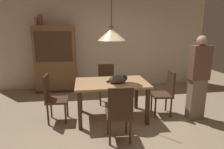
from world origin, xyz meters
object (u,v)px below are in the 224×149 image
Objects in this scene: chair_left_side at (53,96)px; book_red_tall at (41,20)px; pendant_lamp at (111,34)px; person_standing at (198,78)px; dining_table at (111,87)px; chair_far_back at (106,82)px; hutch_bookcase at (56,61)px; book_green_slim at (39,20)px; chair_right_side at (165,91)px; cat_sleeping at (118,79)px; chair_near_front at (120,112)px; book_brown_thick at (37,21)px.

book_red_tall reaches higher than chair_left_side.
pendant_lamp is 1.87m from person_standing.
chair_far_back is (0.00, 0.88, -0.14)m from dining_table.
hutch_bookcase is at bearing 123.89° from pendant_lamp.
book_green_slim is (-1.67, 1.07, 1.47)m from chair_far_back.
chair_right_side is 0.57× the size of person_standing.
chair_right_side is at bearing -38.75° from hutch_bookcase.
chair_right_side is at bearing -0.27° from chair_left_side.
chair_right_side is at bearing -0.42° from dining_table.
cat_sleeping is at bearing -49.01° from book_green_slim.
pendant_lamp is 2.58m from book_green_slim.
pendant_lamp is 0.70× the size of hutch_bookcase.
chair_near_front is 3.88× the size of book_brown_thick.
hutch_bookcase is at bearing 123.89° from dining_table.
book_green_slim reaches higher than chair_far_back.
person_standing is (1.65, -0.28, -0.83)m from pendant_lamp.
chair_far_back and chair_near_front have the same top height.
chair_near_front reaches higher than dining_table.
chair_right_side is 3.15m from hutch_bookcase.
dining_table is 0.89m from chair_far_back.
chair_near_front is 3.57m from book_red_tall.
chair_near_front is at bearing -60.29° from book_red_tall.
book_brown_thick is (-0.60, 1.95, 1.45)m from chair_left_side.
cat_sleeping is 0.85m from pendant_lamp.
chair_near_front is 3.58× the size of book_green_slim.
book_brown_thick is at bearing 180.00° from book_green_slim.
hutch_bookcase is at bearing -0.21° from book_brown_thick.
book_red_tall reaches higher than chair_far_back.
cat_sleeping is 2.93m from book_red_tall.
chair_left_side is 0.50× the size of hutch_bookcase.
book_red_tall is at bearing 104.05° from chair_left_side.
book_brown_thick is at bearing 107.06° from chair_left_side.
book_red_tall is at bearing 119.71° from chair_near_front.
person_standing is (2.78, -0.28, 0.32)m from chair_left_side.
book_green_slim is at bearing 130.51° from pendant_lamp.
cat_sleeping is at bearing -41.19° from dining_table.
chair_right_side is 3.75m from book_brown_thick.
chair_near_front is at bearing -90.15° from dining_table.
chair_right_side is at bearing -34.43° from book_brown_thick.
chair_far_back is at bearing -33.45° from book_red_tall.
cat_sleeping is at bearing -49.80° from book_red_tall.
chair_right_side reaches higher than dining_table.
pendant_lamp is (-1.13, 0.01, 1.15)m from chair_right_side.
dining_table is 2.91m from book_brown_thick.
hutch_bookcase is (-1.43, 2.05, 0.06)m from cat_sleeping.
chair_near_front is 0.57× the size of person_standing.
cat_sleeping is (0.12, -0.10, 0.18)m from dining_table.
chair_near_front is 2.38× the size of cat_sleeping.
chair_far_back is at bearing 144.90° from person_standing.
book_red_tall is at bearing 146.55° from chair_far_back.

